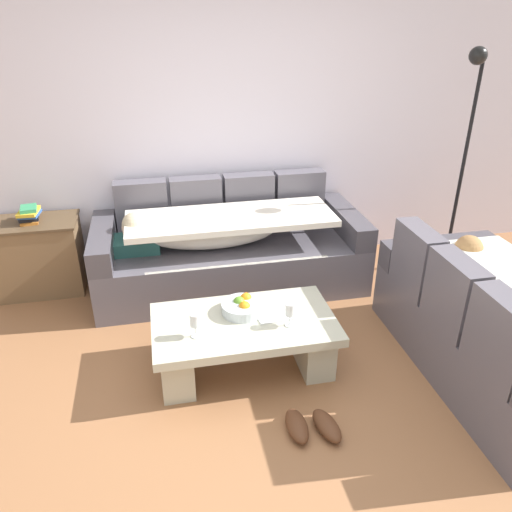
{
  "coord_description": "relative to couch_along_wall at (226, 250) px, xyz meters",
  "views": [
    {
      "loc": [
        -0.61,
        -2.26,
        2.23
      ],
      "look_at": [
        0.08,
        1.03,
        0.55
      ],
      "focal_mm": 35.29,
      "sensor_mm": 36.0,
      "label": 1
    }
  ],
  "objects": [
    {
      "name": "wine_glass_near_right",
      "position": [
        0.22,
        -1.29,
        0.16
      ],
      "size": [
        0.07,
        0.07,
        0.17
      ],
      "color": "silver",
      "rests_on": "coffee_table"
    },
    {
      "name": "couch_near_window",
      "position": [
        1.54,
        -1.54,
        0.0
      ],
      "size": [
        0.92,
        1.77,
        0.88
      ],
      "rotation": [
        0.0,
        0.0,
        1.57
      ],
      "color": "#58545E",
      "rests_on": "ground_plane"
    },
    {
      "name": "book_stack_on_cabinet",
      "position": [
        -1.58,
        0.23,
        0.37
      ],
      "size": [
        0.18,
        0.24,
        0.13
      ],
      "color": "#B76623",
      "rests_on": "side_cabinet"
    },
    {
      "name": "side_cabinet",
      "position": [
        -1.58,
        0.23,
        -0.01
      ],
      "size": [
        0.72,
        0.44,
        0.64
      ],
      "color": "brown",
      "rests_on": "ground_plane"
    },
    {
      "name": "pair_of_shoes",
      "position": [
        0.21,
        -1.83,
        -0.29
      ],
      "size": [
        0.31,
        0.31,
        0.09
      ],
      "color": "#59331E",
      "rests_on": "ground_plane"
    },
    {
      "name": "coffee_table",
      "position": [
        -0.06,
        -1.17,
        -0.09
      ],
      "size": [
        1.2,
        0.68,
        0.38
      ],
      "color": "#B9B9A2",
      "rests_on": "ground_plane"
    },
    {
      "name": "fruit_bowl",
      "position": [
        -0.05,
        -1.07,
        0.09
      ],
      "size": [
        0.28,
        0.28,
        0.1
      ],
      "color": "silver",
      "rests_on": "coffee_table"
    },
    {
      "name": "wine_glass_near_left",
      "position": [
        -0.39,
        -1.28,
        0.16
      ],
      "size": [
        0.07,
        0.07,
        0.17
      ],
      "color": "silver",
      "rests_on": "coffee_table"
    },
    {
      "name": "floor_lamp",
      "position": [
        2.04,
        -0.12,
        0.78
      ],
      "size": [
        0.33,
        0.31,
        1.95
      ],
      "color": "black",
      "rests_on": "ground_plane"
    },
    {
      "name": "open_magazine",
      "position": [
        0.17,
        -1.13,
        0.05
      ],
      "size": [
        0.3,
        0.23,
        0.01
      ],
      "primitive_type": "cube",
      "rotation": [
        0.0,
        0.0,
        0.08
      ],
      "color": "white",
      "rests_on": "coffee_table"
    },
    {
      "name": "ground_plane",
      "position": [
        0.06,
        -1.62,
        -0.33
      ],
      "size": [
        14.0,
        14.0,
        0.0
      ],
      "primitive_type": "plane",
      "color": "#96623E"
    },
    {
      "name": "couch_along_wall",
      "position": [
        0.0,
        0.0,
        0.0
      ],
      "size": [
        2.27,
        0.92,
        0.88
      ],
      "color": "#58545E",
      "rests_on": "ground_plane"
    },
    {
      "name": "back_wall",
      "position": [
        0.06,
        0.53,
        1.02
      ],
      "size": [
        9.0,
        0.1,
        2.7
      ],
      "primitive_type": "cube",
      "color": "silver",
      "rests_on": "ground_plane"
    }
  ]
}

